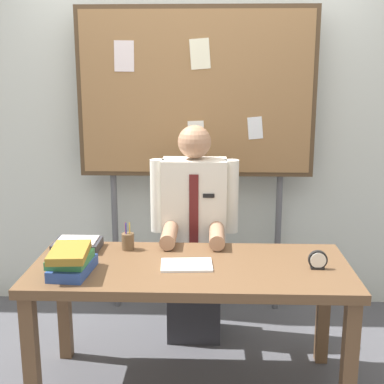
{
  "coord_description": "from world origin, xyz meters",
  "views": [
    {
      "loc": [
        0.1,
        -2.6,
        1.73
      ],
      "look_at": [
        0.0,
        0.18,
        1.07
      ],
      "focal_mm": 49.33,
      "sensor_mm": 36.0,
      "label": 1
    }
  ],
  "objects_px": {
    "person": "(194,242)",
    "paper_tray": "(77,245)",
    "bulletin_board": "(196,97)",
    "book_stack": "(71,261)",
    "open_notebook": "(187,265)",
    "desk_clock": "(318,261)",
    "pen_holder": "(128,241)",
    "desk": "(191,281)"
  },
  "relations": [
    {
      "from": "person",
      "to": "desk_clock",
      "type": "relative_size",
      "value": 14.15
    },
    {
      "from": "desk",
      "to": "person",
      "type": "distance_m",
      "value": 0.6
    },
    {
      "from": "bulletin_board",
      "to": "person",
      "type": "bearing_deg",
      "value": -89.98
    },
    {
      "from": "person",
      "to": "open_notebook",
      "type": "distance_m",
      "value": 0.62
    },
    {
      "from": "desk",
      "to": "paper_tray",
      "type": "bearing_deg",
      "value": 161.4
    },
    {
      "from": "book_stack",
      "to": "pen_holder",
      "type": "xyz_separation_m",
      "value": [
        0.23,
        0.37,
        -0.02
      ]
    },
    {
      "from": "person",
      "to": "pen_holder",
      "type": "bearing_deg",
      "value": -134.87
    },
    {
      "from": "bulletin_board",
      "to": "paper_tray",
      "type": "relative_size",
      "value": 8.2
    },
    {
      "from": "person",
      "to": "book_stack",
      "type": "distance_m",
      "value": 0.96
    },
    {
      "from": "bulletin_board",
      "to": "paper_tray",
      "type": "height_order",
      "value": "bulletin_board"
    },
    {
      "from": "book_stack",
      "to": "paper_tray",
      "type": "relative_size",
      "value": 1.24
    },
    {
      "from": "desk",
      "to": "book_stack",
      "type": "distance_m",
      "value": 0.63
    },
    {
      "from": "open_notebook",
      "to": "pen_holder",
      "type": "relative_size",
      "value": 1.66
    },
    {
      "from": "pen_holder",
      "to": "bulletin_board",
      "type": "bearing_deg",
      "value": 64.19
    },
    {
      "from": "open_notebook",
      "to": "pen_holder",
      "type": "bearing_deg",
      "value": 144.38
    },
    {
      "from": "desk_clock",
      "to": "desk",
      "type": "bearing_deg",
      "value": 176.92
    },
    {
      "from": "open_notebook",
      "to": "desk",
      "type": "bearing_deg",
      "value": 43.59
    },
    {
      "from": "desk",
      "to": "desk_clock",
      "type": "relative_size",
      "value": 16.97
    },
    {
      "from": "book_stack",
      "to": "open_notebook",
      "type": "xyz_separation_m",
      "value": [
        0.57,
        0.12,
        -0.06
      ]
    },
    {
      "from": "person",
      "to": "bulletin_board",
      "type": "height_order",
      "value": "bulletin_board"
    },
    {
      "from": "person",
      "to": "paper_tray",
      "type": "relative_size",
      "value": 5.35
    },
    {
      "from": "pen_holder",
      "to": "paper_tray",
      "type": "height_order",
      "value": "pen_holder"
    },
    {
      "from": "paper_tray",
      "to": "person",
      "type": "bearing_deg",
      "value": 29.77
    },
    {
      "from": "paper_tray",
      "to": "desk",
      "type": "bearing_deg",
      "value": -18.6
    },
    {
      "from": "book_stack",
      "to": "desk_clock",
      "type": "xyz_separation_m",
      "value": [
        1.25,
        0.11,
        -0.02
      ]
    },
    {
      "from": "desk",
      "to": "book_stack",
      "type": "bearing_deg",
      "value": -166.49
    },
    {
      "from": "book_stack",
      "to": "paper_tray",
      "type": "distance_m",
      "value": 0.37
    },
    {
      "from": "desk",
      "to": "paper_tray",
      "type": "xyz_separation_m",
      "value": [
        -0.65,
        0.22,
        0.12
      ]
    },
    {
      "from": "person",
      "to": "book_stack",
      "type": "relative_size",
      "value": 4.33
    },
    {
      "from": "person",
      "to": "pen_holder",
      "type": "height_order",
      "value": "person"
    },
    {
      "from": "desk_clock",
      "to": "pen_holder",
      "type": "xyz_separation_m",
      "value": [
        -1.02,
        0.26,
        0.01
      ]
    },
    {
      "from": "person",
      "to": "desk_clock",
      "type": "height_order",
      "value": "person"
    },
    {
      "from": "desk",
      "to": "person",
      "type": "height_order",
      "value": "person"
    },
    {
      "from": "person",
      "to": "book_stack",
      "type": "bearing_deg",
      "value": -128.84
    },
    {
      "from": "bulletin_board",
      "to": "desk_clock",
      "type": "height_order",
      "value": "bulletin_board"
    },
    {
      "from": "bulletin_board",
      "to": "open_notebook",
      "type": "relative_size",
      "value": 8.02
    },
    {
      "from": "book_stack",
      "to": "open_notebook",
      "type": "height_order",
      "value": "book_stack"
    },
    {
      "from": "bulletin_board",
      "to": "pen_holder",
      "type": "bearing_deg",
      "value": -115.81
    },
    {
      "from": "pen_holder",
      "to": "paper_tray",
      "type": "relative_size",
      "value": 0.62
    },
    {
      "from": "bulletin_board",
      "to": "pen_holder",
      "type": "relative_size",
      "value": 13.33
    },
    {
      "from": "book_stack",
      "to": "paper_tray",
      "type": "xyz_separation_m",
      "value": [
        -0.06,
        0.36,
        -0.04
      ]
    },
    {
      "from": "desk_clock",
      "to": "pen_holder",
      "type": "distance_m",
      "value": 1.05
    }
  ]
}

